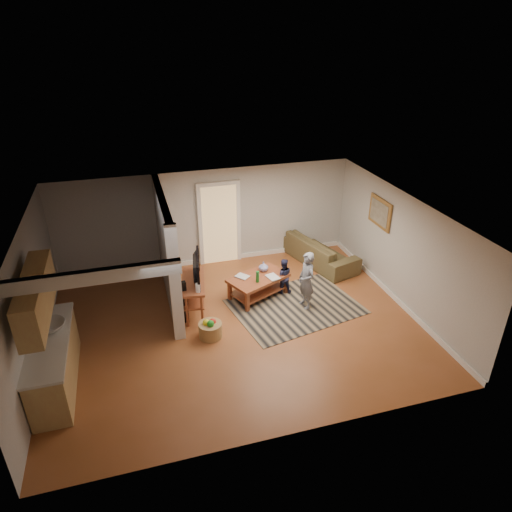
{
  "coord_description": "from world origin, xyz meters",
  "views": [
    {
      "loc": [
        -1.81,
        -7.67,
        5.67
      ],
      "look_at": [
        0.68,
        0.9,
        1.1
      ],
      "focal_mm": 32.0,
      "sensor_mm": 36.0,
      "label": 1
    }
  ],
  "objects_px": {
    "sofa": "(318,261)",
    "tv_console": "(194,284)",
    "toy_basket": "(210,329)",
    "speaker_left": "(185,302)",
    "speaker_right": "(177,272)",
    "coffee_table": "(259,281)",
    "child": "(305,306)",
    "toddler": "(283,292)"
  },
  "relations": [
    {
      "from": "speaker_left",
      "to": "toy_basket",
      "type": "bearing_deg",
      "value": -67.93
    },
    {
      "from": "speaker_left",
      "to": "speaker_right",
      "type": "bearing_deg",
      "value": 80.55
    },
    {
      "from": "sofa",
      "to": "toddler",
      "type": "xyz_separation_m",
      "value": [
        -1.43,
        -1.21,
        0.0
      ]
    },
    {
      "from": "speaker_right",
      "to": "toy_basket",
      "type": "distance_m",
      "value": 2.0
    },
    {
      "from": "tv_console",
      "to": "toddler",
      "type": "height_order",
      "value": "tv_console"
    },
    {
      "from": "sofa",
      "to": "speaker_right",
      "type": "bearing_deg",
      "value": 81.07
    },
    {
      "from": "tv_console",
      "to": "coffee_table",
      "type": "bearing_deg",
      "value": 18.07
    },
    {
      "from": "coffee_table",
      "to": "toddler",
      "type": "height_order",
      "value": "coffee_table"
    },
    {
      "from": "coffee_table",
      "to": "toddler",
      "type": "xyz_separation_m",
      "value": [
        0.59,
        -0.01,
        -0.41
      ]
    },
    {
      "from": "speaker_right",
      "to": "child",
      "type": "xyz_separation_m",
      "value": [
        2.65,
        -1.43,
        -0.51
      ]
    },
    {
      "from": "sofa",
      "to": "speaker_right",
      "type": "xyz_separation_m",
      "value": [
        -3.78,
        -0.48,
        0.51
      ]
    },
    {
      "from": "speaker_right",
      "to": "child",
      "type": "distance_m",
      "value": 3.06
    },
    {
      "from": "coffee_table",
      "to": "speaker_right",
      "type": "distance_m",
      "value": 1.92
    },
    {
      "from": "speaker_left",
      "to": "toy_basket",
      "type": "relative_size",
      "value": 2.05
    },
    {
      "from": "speaker_right",
      "to": "child",
      "type": "bearing_deg",
      "value": -22.49
    },
    {
      "from": "speaker_left",
      "to": "coffee_table",
      "type": "bearing_deg",
      "value": 7.96
    },
    {
      "from": "sofa",
      "to": "toddler",
      "type": "height_order",
      "value": "toddler"
    },
    {
      "from": "sofa",
      "to": "toy_basket",
      "type": "height_order",
      "value": "toy_basket"
    },
    {
      "from": "speaker_left",
      "to": "toddler",
      "type": "height_order",
      "value": "speaker_left"
    },
    {
      "from": "tv_console",
      "to": "child",
      "type": "bearing_deg",
      "value": -2.05
    },
    {
      "from": "toddler",
      "to": "toy_basket",
      "type": "bearing_deg",
      "value": 41.77
    },
    {
      "from": "sofa",
      "to": "child",
      "type": "height_order",
      "value": "child"
    },
    {
      "from": "speaker_right",
      "to": "toy_basket",
      "type": "relative_size",
      "value": 2.14
    },
    {
      "from": "toddler",
      "to": "speaker_left",
      "type": "bearing_deg",
      "value": 23.38
    },
    {
      "from": "speaker_left",
      "to": "speaker_right",
      "type": "xyz_separation_m",
      "value": [
        0.0,
        1.28,
        0.02
      ]
    },
    {
      "from": "tv_console",
      "to": "toy_basket",
      "type": "relative_size",
      "value": 2.75
    },
    {
      "from": "coffee_table",
      "to": "toddler",
      "type": "relative_size",
      "value": 1.75
    },
    {
      "from": "tv_console",
      "to": "toddler",
      "type": "bearing_deg",
      "value": 15.4
    },
    {
      "from": "child",
      "to": "toddler",
      "type": "height_order",
      "value": "child"
    },
    {
      "from": "child",
      "to": "speaker_right",
      "type": "bearing_deg",
      "value": -127.45
    },
    {
      "from": "coffee_table",
      "to": "sofa",
      "type": "bearing_deg",
      "value": 30.79
    },
    {
      "from": "toy_basket",
      "to": "tv_console",
      "type": "bearing_deg",
      "value": 98.19
    },
    {
      "from": "child",
      "to": "toy_basket",
      "type": "bearing_deg",
      "value": -86.59
    },
    {
      "from": "coffee_table",
      "to": "tv_console",
      "type": "distance_m",
      "value": 1.56
    },
    {
      "from": "sofa",
      "to": "coffee_table",
      "type": "xyz_separation_m",
      "value": [
        -2.02,
        -1.2,
        0.41
      ]
    },
    {
      "from": "speaker_left",
      "to": "toy_basket",
      "type": "height_order",
      "value": "speaker_left"
    },
    {
      "from": "child",
      "to": "sofa",
      "type": "bearing_deg",
      "value": 140.25
    },
    {
      "from": "coffee_table",
      "to": "speaker_left",
      "type": "bearing_deg",
      "value": -162.59
    },
    {
      "from": "sofa",
      "to": "toy_basket",
      "type": "xyz_separation_m",
      "value": [
        -3.39,
        -2.41,
        0.18
      ]
    },
    {
      "from": "toy_basket",
      "to": "toddler",
      "type": "relative_size",
      "value": 0.55
    },
    {
      "from": "speaker_left",
      "to": "tv_console",
      "type": "bearing_deg",
      "value": 41.04
    },
    {
      "from": "sofa",
      "to": "tv_console",
      "type": "distance_m",
      "value": 3.87
    }
  ]
}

